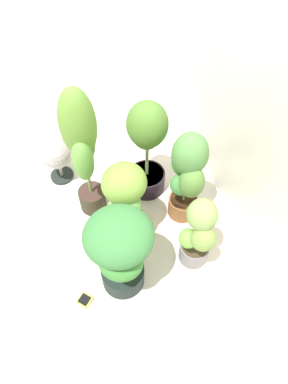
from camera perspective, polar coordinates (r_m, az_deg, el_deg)
ground_plane at (r=2.49m, az=-3.95°, el=-7.33°), size 8.00×8.00×0.00m
mylar_back_wall at (r=2.06m, az=18.07°, el=15.90°), size 3.20×0.01×2.00m
potted_plant_back_left at (r=2.41m, az=0.44°, el=7.90°), size 0.38×0.36×0.81m
potted_plant_front_left at (r=2.19m, az=-9.93°, el=7.21°), size 0.35×0.25×1.05m
potted_plant_back_center at (r=2.26m, az=6.98°, el=3.15°), size 0.38×0.29×0.77m
potted_plant_front_right at (r=1.96m, az=-3.93°, el=-8.95°), size 0.45×0.39×0.67m
potted_plant_back_right at (r=2.14m, az=8.72°, el=-6.31°), size 0.34×0.26×0.61m
potted_plant_center at (r=2.20m, az=-3.10°, el=-1.12°), size 0.35×0.34×0.66m
hygrometer_box at (r=2.31m, az=-9.55°, el=-16.86°), size 0.11×0.11×0.03m
floor_fan at (r=2.69m, az=-14.01°, el=5.89°), size 0.33×0.33×0.39m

